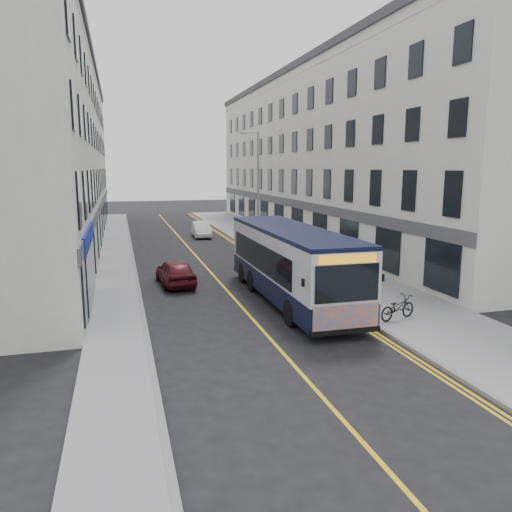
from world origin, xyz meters
TOP-DOWN VIEW (x-y plane):
  - ground at (0.00, 0.00)m, footprint 140.00×140.00m
  - pavement_east at (6.25, 12.00)m, footprint 4.50×64.00m
  - pavement_west at (-5.00, 12.00)m, footprint 2.00×64.00m
  - kerb_east at (4.00, 12.00)m, footprint 0.18×64.00m
  - kerb_west at (-4.00, 12.00)m, footprint 0.18×64.00m
  - road_centre_line at (0.00, 12.00)m, footprint 0.12×64.00m
  - road_dbl_yellow_inner at (3.55, 12.00)m, footprint 0.10×64.00m
  - road_dbl_yellow_outer at (3.75, 12.00)m, footprint 0.10×64.00m
  - terrace_east at (11.50, 21.00)m, footprint 6.00×46.00m
  - terrace_west at (-9.00, 21.00)m, footprint 6.00×46.00m
  - streetlamp at (4.17, 14.00)m, footprint 1.32×0.18m
  - city_bus at (2.24, 1.65)m, footprint 2.54×10.87m
  - bicycle at (5.06, -2.23)m, footprint 1.81×1.10m
  - pedestrian_near at (5.40, 10.27)m, footprint 0.78×0.65m
  - pedestrian_far at (5.72, 16.93)m, footprint 1.07×0.89m
  - car_white at (1.80, 22.65)m, footprint 1.51×3.89m
  - car_maroon at (-2.18, 6.01)m, footprint 1.82×3.92m

SIDE VIEW (x-z plane):
  - ground at x=0.00m, z-range 0.00..0.00m
  - road_centre_line at x=0.00m, z-range 0.00..0.01m
  - road_dbl_yellow_inner at x=3.55m, z-range 0.00..0.01m
  - road_dbl_yellow_outer at x=3.75m, z-range 0.00..0.01m
  - pavement_east at x=6.25m, z-range 0.00..0.12m
  - pavement_west at x=-5.00m, z-range 0.00..0.12m
  - kerb_east at x=4.00m, z-range 0.00..0.13m
  - kerb_west at x=-4.00m, z-range 0.00..0.13m
  - bicycle at x=5.06m, z-range 0.12..1.02m
  - car_white at x=1.80m, z-range 0.00..1.26m
  - car_maroon at x=-2.18m, z-range 0.00..1.30m
  - pedestrian_near at x=5.40m, z-range 0.12..1.96m
  - pedestrian_far at x=5.72m, z-range 0.12..2.13m
  - city_bus at x=2.24m, z-range 0.15..3.31m
  - streetlamp at x=4.17m, z-range 0.38..8.38m
  - terrace_east at x=11.50m, z-range 0.00..13.00m
  - terrace_west at x=-9.00m, z-range 0.00..13.00m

